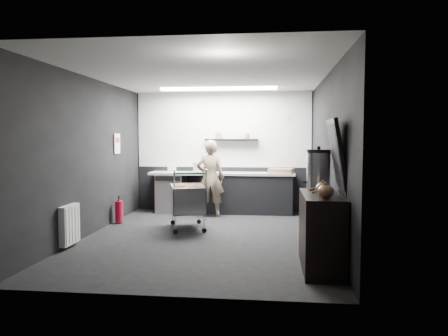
# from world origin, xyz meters

# --- Properties ---
(floor) EXTENTS (5.50, 5.50, 0.00)m
(floor) POSITION_xyz_m (0.00, 0.00, 0.00)
(floor) COLOR black
(floor) RESTS_ON ground
(ceiling) EXTENTS (5.50, 5.50, 0.00)m
(ceiling) POSITION_xyz_m (0.00, 0.00, 2.70)
(ceiling) COLOR silver
(ceiling) RESTS_ON wall_back
(wall_back) EXTENTS (5.50, 0.00, 5.50)m
(wall_back) POSITION_xyz_m (0.00, 2.75, 1.35)
(wall_back) COLOR black
(wall_back) RESTS_ON floor
(wall_front) EXTENTS (5.50, 0.00, 5.50)m
(wall_front) POSITION_xyz_m (0.00, -2.75, 1.35)
(wall_front) COLOR black
(wall_front) RESTS_ON floor
(wall_left) EXTENTS (0.00, 5.50, 5.50)m
(wall_left) POSITION_xyz_m (-2.00, 0.00, 1.35)
(wall_left) COLOR black
(wall_left) RESTS_ON floor
(wall_right) EXTENTS (0.00, 5.50, 5.50)m
(wall_right) POSITION_xyz_m (2.00, 0.00, 1.35)
(wall_right) COLOR black
(wall_right) RESTS_ON floor
(kitchen_wall_panel) EXTENTS (3.95, 0.02, 1.70)m
(kitchen_wall_panel) POSITION_xyz_m (0.00, 2.73, 1.85)
(kitchen_wall_panel) COLOR silver
(kitchen_wall_panel) RESTS_ON wall_back
(dado_panel) EXTENTS (3.95, 0.02, 1.00)m
(dado_panel) POSITION_xyz_m (0.00, 2.73, 0.50)
(dado_panel) COLOR black
(dado_panel) RESTS_ON wall_back
(floating_shelf) EXTENTS (1.20, 0.22, 0.04)m
(floating_shelf) POSITION_xyz_m (0.20, 2.62, 1.62)
(floating_shelf) COLOR black
(floating_shelf) RESTS_ON wall_back
(wall_clock) EXTENTS (0.20, 0.03, 0.20)m
(wall_clock) POSITION_xyz_m (1.40, 2.72, 2.15)
(wall_clock) COLOR white
(wall_clock) RESTS_ON wall_back
(poster) EXTENTS (0.02, 0.30, 0.40)m
(poster) POSITION_xyz_m (-1.98, 1.30, 1.55)
(poster) COLOR white
(poster) RESTS_ON wall_left
(poster_red_band) EXTENTS (0.02, 0.22, 0.10)m
(poster_red_band) POSITION_xyz_m (-1.98, 1.30, 1.62)
(poster_red_band) COLOR red
(poster_red_band) RESTS_ON poster
(radiator) EXTENTS (0.10, 0.50, 0.60)m
(radiator) POSITION_xyz_m (-1.94, -0.90, 0.35)
(radiator) COLOR white
(radiator) RESTS_ON wall_left
(ceiling_strip) EXTENTS (2.40, 0.20, 0.04)m
(ceiling_strip) POSITION_xyz_m (0.00, 1.85, 2.67)
(ceiling_strip) COLOR white
(ceiling_strip) RESTS_ON ceiling
(prep_counter) EXTENTS (3.20, 0.61, 0.90)m
(prep_counter) POSITION_xyz_m (0.14, 2.42, 0.46)
(prep_counter) COLOR black
(prep_counter) RESTS_ON floor
(person) EXTENTS (0.62, 0.44, 1.62)m
(person) POSITION_xyz_m (-0.19, 1.97, 0.81)
(person) COLOR #B8AA92
(person) RESTS_ON floor
(shopping_cart) EXTENTS (0.84, 1.13, 1.08)m
(shopping_cart) POSITION_xyz_m (-0.43, 0.65, 0.51)
(shopping_cart) COLOR silver
(shopping_cart) RESTS_ON floor
(sideboard) EXTENTS (0.55, 1.28, 1.91)m
(sideboard) POSITION_xyz_m (1.75, -1.52, 0.60)
(sideboard) COLOR black
(sideboard) RESTS_ON floor
(fire_extinguisher) EXTENTS (0.15, 0.15, 0.51)m
(fire_extinguisher) POSITION_xyz_m (-1.85, 1.00, 0.25)
(fire_extinguisher) COLOR #BB0C28
(fire_extinguisher) RESTS_ON floor
(cardboard_box) EXTENTS (0.58, 0.49, 0.10)m
(cardboard_box) POSITION_xyz_m (1.31, 2.37, 0.95)
(cardboard_box) COLOR #8D6B4B
(cardboard_box) RESTS_ON prep_counter
(pink_tub) EXTENTS (0.22, 0.22, 0.22)m
(pink_tub) POSITION_xyz_m (-0.53, 2.42, 1.01)
(pink_tub) COLOR beige
(pink_tub) RESTS_ON prep_counter
(white_container) EXTENTS (0.19, 0.15, 0.16)m
(white_container) POSITION_xyz_m (-1.11, 2.37, 0.98)
(white_container) COLOR white
(white_container) RESTS_ON prep_counter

